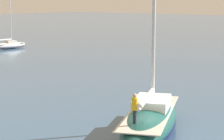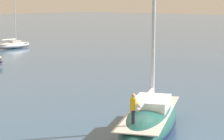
{
  "view_description": "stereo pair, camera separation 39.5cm",
  "coord_description": "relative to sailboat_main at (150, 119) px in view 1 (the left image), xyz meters",
  "views": [
    {
      "loc": [
        -21.04,
        -14.51,
        8.04
      ],
      "look_at": [
        0.0,
        3.0,
        3.65
      ],
      "focal_mm": 70.0,
      "sensor_mm": 36.0,
      "label": 1
    },
    {
      "loc": [
        -20.78,
        -14.82,
        8.04
      ],
      "look_at": [
        0.0,
        3.0,
        3.65
      ],
      "focal_mm": 70.0,
      "sensor_mm": 36.0,
      "label": 2
    }
  ],
  "objects": [
    {
      "name": "sailboat_moored_mid_channel",
      "position": [
        23.89,
        45.31,
        -0.39
      ],
      "size": [
        6.37,
        2.09,
        8.67
      ],
      "color": "silver",
      "rests_on": "ground"
    },
    {
      "name": "sailboat_main",
      "position": [
        0.0,
        0.0,
        0.0
      ],
      "size": [
        10.77,
        7.22,
        14.47
      ],
      "color": "#194C47",
      "rests_on": "ground"
    },
    {
      "name": "ground_plane",
      "position": [
        -0.02,
        -0.01,
        -0.98
      ],
      "size": [
        400.0,
        400.0,
        0.0
      ],
      "primitive_type": "plane",
      "color": "#385675"
    }
  ]
}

